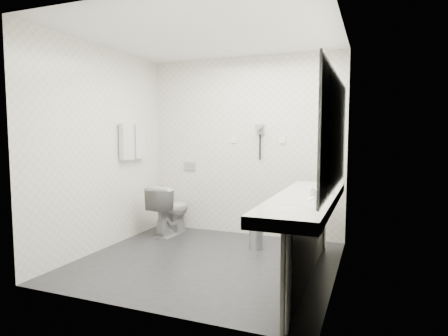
% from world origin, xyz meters
% --- Properties ---
extents(floor, '(2.80, 2.80, 0.00)m').
position_xyz_m(floor, '(0.00, 0.00, 0.00)').
color(floor, '#26262B').
rests_on(floor, ground).
extents(ceiling, '(2.80, 2.80, 0.00)m').
position_xyz_m(ceiling, '(0.00, 0.00, 2.50)').
color(ceiling, white).
rests_on(ceiling, wall_back).
extents(wall_back, '(2.80, 0.00, 2.80)m').
position_xyz_m(wall_back, '(0.00, 1.30, 1.25)').
color(wall_back, white).
rests_on(wall_back, floor).
extents(wall_front, '(2.80, 0.00, 2.80)m').
position_xyz_m(wall_front, '(0.00, -1.30, 1.25)').
color(wall_front, white).
rests_on(wall_front, floor).
extents(wall_left, '(0.00, 2.60, 2.60)m').
position_xyz_m(wall_left, '(-1.40, 0.00, 1.25)').
color(wall_left, white).
rests_on(wall_left, floor).
extents(wall_right, '(0.00, 2.60, 2.60)m').
position_xyz_m(wall_right, '(1.40, 0.00, 1.25)').
color(wall_right, white).
rests_on(wall_right, floor).
extents(vanity_counter, '(0.55, 2.20, 0.10)m').
position_xyz_m(vanity_counter, '(1.12, -0.20, 0.80)').
color(vanity_counter, white).
rests_on(vanity_counter, floor).
extents(vanity_panel, '(0.03, 2.15, 0.75)m').
position_xyz_m(vanity_panel, '(1.15, -0.20, 0.38)').
color(vanity_panel, gray).
rests_on(vanity_panel, floor).
extents(vanity_post_near, '(0.06, 0.06, 0.75)m').
position_xyz_m(vanity_post_near, '(1.18, -1.24, 0.38)').
color(vanity_post_near, silver).
rests_on(vanity_post_near, floor).
extents(vanity_post_far, '(0.06, 0.06, 0.75)m').
position_xyz_m(vanity_post_far, '(1.18, 0.84, 0.38)').
color(vanity_post_far, silver).
rests_on(vanity_post_far, floor).
extents(mirror, '(0.02, 2.20, 1.05)m').
position_xyz_m(mirror, '(1.39, -0.20, 1.45)').
color(mirror, '#B2BCC6').
rests_on(mirror, wall_right).
extents(basin_near, '(0.40, 0.31, 0.05)m').
position_xyz_m(basin_near, '(1.12, -0.85, 0.83)').
color(basin_near, white).
rests_on(basin_near, vanity_counter).
extents(basin_far, '(0.40, 0.31, 0.05)m').
position_xyz_m(basin_far, '(1.12, 0.45, 0.83)').
color(basin_far, white).
rests_on(basin_far, vanity_counter).
extents(faucet_near, '(0.04, 0.04, 0.15)m').
position_xyz_m(faucet_near, '(1.32, -0.85, 0.92)').
color(faucet_near, silver).
rests_on(faucet_near, vanity_counter).
extents(faucet_far, '(0.04, 0.04, 0.15)m').
position_xyz_m(faucet_far, '(1.32, 0.45, 0.92)').
color(faucet_far, silver).
rests_on(faucet_far, vanity_counter).
extents(soap_bottle_a, '(0.06, 0.06, 0.10)m').
position_xyz_m(soap_bottle_a, '(1.20, -0.22, 0.90)').
color(soap_bottle_a, white).
rests_on(soap_bottle_a, vanity_counter).
extents(soap_bottle_c, '(0.06, 0.06, 0.11)m').
position_xyz_m(soap_bottle_c, '(1.26, -0.21, 0.91)').
color(soap_bottle_c, white).
rests_on(soap_bottle_c, vanity_counter).
extents(glass_left, '(0.07, 0.07, 0.12)m').
position_xyz_m(glass_left, '(1.35, -0.01, 0.91)').
color(glass_left, silver).
rests_on(glass_left, vanity_counter).
extents(glass_right, '(0.08, 0.08, 0.11)m').
position_xyz_m(glass_right, '(1.22, 0.08, 0.91)').
color(glass_right, silver).
rests_on(glass_right, vanity_counter).
extents(toilet, '(0.43, 0.72, 0.71)m').
position_xyz_m(toilet, '(-0.96, 0.87, 0.36)').
color(toilet, white).
rests_on(toilet, floor).
extents(flush_plate, '(0.18, 0.02, 0.12)m').
position_xyz_m(flush_plate, '(-0.85, 1.29, 0.95)').
color(flush_plate, '#B2B5BA').
rests_on(flush_plate, wall_back).
extents(pedal_bin, '(0.22, 0.22, 0.25)m').
position_xyz_m(pedal_bin, '(0.38, 0.67, 0.13)').
color(pedal_bin, '#B2B5BA').
rests_on(pedal_bin, floor).
extents(bin_lid, '(0.18, 0.18, 0.02)m').
position_xyz_m(bin_lid, '(0.38, 0.67, 0.26)').
color(bin_lid, '#B2B5BA').
rests_on(bin_lid, pedal_bin).
extents(towel_rail, '(0.02, 0.62, 0.02)m').
position_xyz_m(towel_rail, '(-1.35, 0.55, 1.55)').
color(towel_rail, silver).
rests_on(towel_rail, wall_left).
extents(towel_near, '(0.07, 0.24, 0.48)m').
position_xyz_m(towel_near, '(-1.34, 0.41, 1.33)').
color(towel_near, silver).
rests_on(towel_near, towel_rail).
extents(towel_far, '(0.07, 0.24, 0.48)m').
position_xyz_m(towel_far, '(-1.34, 0.69, 1.33)').
color(towel_far, silver).
rests_on(towel_far, towel_rail).
extents(dryer_cradle, '(0.10, 0.04, 0.14)m').
position_xyz_m(dryer_cradle, '(0.25, 1.27, 1.50)').
color(dryer_cradle, gray).
rests_on(dryer_cradle, wall_back).
extents(dryer_barrel, '(0.08, 0.14, 0.08)m').
position_xyz_m(dryer_barrel, '(0.25, 1.20, 1.53)').
color(dryer_barrel, gray).
rests_on(dryer_barrel, dryer_cradle).
extents(dryer_cord, '(0.02, 0.02, 0.35)m').
position_xyz_m(dryer_cord, '(0.25, 1.26, 1.25)').
color(dryer_cord, black).
rests_on(dryer_cord, dryer_cradle).
extents(switch_plate_a, '(0.09, 0.02, 0.09)m').
position_xyz_m(switch_plate_a, '(-0.15, 1.29, 1.35)').
color(switch_plate_a, white).
rests_on(switch_plate_a, wall_back).
extents(switch_plate_b, '(0.09, 0.02, 0.09)m').
position_xyz_m(switch_plate_b, '(0.55, 1.29, 1.35)').
color(switch_plate_b, white).
rests_on(switch_plate_b, wall_back).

